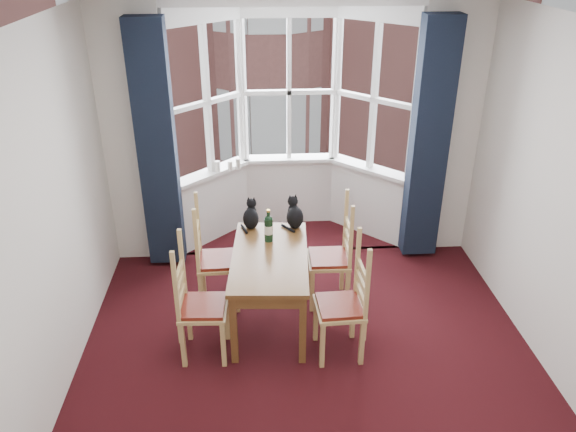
{
  "coord_description": "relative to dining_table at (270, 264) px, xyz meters",
  "views": [
    {
      "loc": [
        -0.43,
        -3.45,
        3.34
      ],
      "look_at": [
        -0.14,
        1.05,
        1.05
      ],
      "focal_mm": 35.0,
      "sensor_mm": 36.0,
      "label": 1
    }
  ],
  "objects": [
    {
      "name": "floor",
      "position": [
        0.31,
        -0.93,
        -0.62
      ],
      "size": [
        4.5,
        4.5,
        0.0
      ],
      "primitive_type": "plane",
      "color": "black",
      "rests_on": "ground"
    },
    {
      "name": "ceiling",
      "position": [
        0.31,
        -0.93,
        2.18
      ],
      "size": [
        4.5,
        4.5,
        0.0
      ],
      "primitive_type": "plane",
      "rotation": [
        3.14,
        0.0,
        0.0
      ],
      "color": "white",
      "rests_on": "floor"
    },
    {
      "name": "wall_left",
      "position": [
        -1.69,
        -0.93,
        0.78
      ],
      "size": [
        0.0,
        4.5,
        4.5
      ],
      "primitive_type": "plane",
      "rotation": [
        1.57,
        0.0,
        1.57
      ],
      "color": "silver",
      "rests_on": "floor"
    },
    {
      "name": "wall_back_pier_left",
      "position": [
        -1.34,
        1.32,
        0.78
      ],
      "size": [
        0.7,
        0.12,
        2.8
      ],
      "primitive_type": "cube",
      "color": "silver",
      "rests_on": "floor"
    },
    {
      "name": "wall_back_pier_right",
      "position": [
        1.96,
        1.32,
        0.78
      ],
      "size": [
        0.7,
        0.12,
        2.8
      ],
      "primitive_type": "cube",
      "color": "silver",
      "rests_on": "floor"
    },
    {
      "name": "bay_window",
      "position": [
        0.31,
        1.83,
        0.78
      ],
      "size": [
        2.76,
        0.94,
        2.8
      ],
      "color": "white",
      "rests_on": "floor"
    },
    {
      "name": "curtain_left",
      "position": [
        -1.11,
        1.14,
        0.73
      ],
      "size": [
        0.38,
        0.22,
        2.6
      ],
      "primitive_type": "cube",
      "color": "black",
      "rests_on": "floor"
    },
    {
      "name": "curtain_right",
      "position": [
        1.73,
        1.14,
        0.73
      ],
      "size": [
        0.38,
        0.22,
        2.6
      ],
      "primitive_type": "cube",
      "color": "black",
      "rests_on": "floor"
    },
    {
      "name": "dining_table",
      "position": [
        0.0,
        0.0,
        0.0
      ],
      "size": [
        0.77,
        1.32,
        0.72
      ],
      "color": "brown",
      "rests_on": "floor"
    },
    {
      "name": "chair_left_near",
      "position": [
        -0.67,
        -0.42,
        -0.15
      ],
      "size": [
        0.42,
        0.44,
        0.92
      ],
      "color": "tan",
      "rests_on": "floor"
    },
    {
      "name": "chair_left_far",
      "position": [
        -0.58,
        0.32,
        -0.15
      ],
      "size": [
        0.41,
        0.43,
        0.92
      ],
      "color": "tan",
      "rests_on": "floor"
    },
    {
      "name": "chair_right_near",
      "position": [
        0.67,
        -0.49,
        -0.15
      ],
      "size": [
        0.42,
        0.44,
        0.92
      ],
      "color": "tan",
      "rests_on": "floor"
    },
    {
      "name": "chair_right_far",
      "position": [
        0.67,
        0.29,
        -0.15
      ],
      "size": [
        0.41,
        0.43,
        0.92
      ],
      "color": "tan",
      "rests_on": "floor"
    },
    {
      "name": "cat_left",
      "position": [
        -0.16,
        0.56,
        0.22
      ],
      "size": [
        0.18,
        0.24,
        0.31
      ],
      "color": "black",
      "rests_on": "dining_table"
    },
    {
      "name": "cat_right",
      "position": [
        0.27,
        0.54,
        0.22
      ],
      "size": [
        0.21,
        0.26,
        0.32
      ],
      "color": "black",
      "rests_on": "dining_table"
    },
    {
      "name": "wine_bottle",
      "position": [
        0.0,
        0.27,
        0.24
      ],
      "size": [
        0.08,
        0.08,
        0.32
      ],
      "color": "black",
      "rests_on": "dining_table"
    },
    {
      "name": "candle_tall",
      "position": [
        -0.54,
        1.67,
        0.31
      ],
      "size": [
        0.06,
        0.06,
        0.12
      ],
      "primitive_type": "cylinder",
      "color": "white",
      "rests_on": "bay_window"
    },
    {
      "name": "candle_short",
      "position": [
        -0.39,
        1.7,
        0.3
      ],
      "size": [
        0.06,
        0.06,
        0.11
      ],
      "primitive_type": "cylinder",
      "color": "white",
      "rests_on": "bay_window"
    },
    {
      "name": "candle_extra",
      "position": [
        -0.3,
        1.72,
        0.31
      ],
      "size": [
        0.05,
        0.05,
        0.13
      ],
      "primitive_type": "cylinder",
      "color": "white",
      "rests_on": "bay_window"
    },
    {
      "name": "street",
      "position": [
        0.31,
        31.32,
        -6.62
      ],
      "size": [
        80.0,
        80.0,
        0.0
      ],
      "primitive_type": "plane",
      "color": "#333335",
      "rests_on": "ground"
    }
  ]
}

